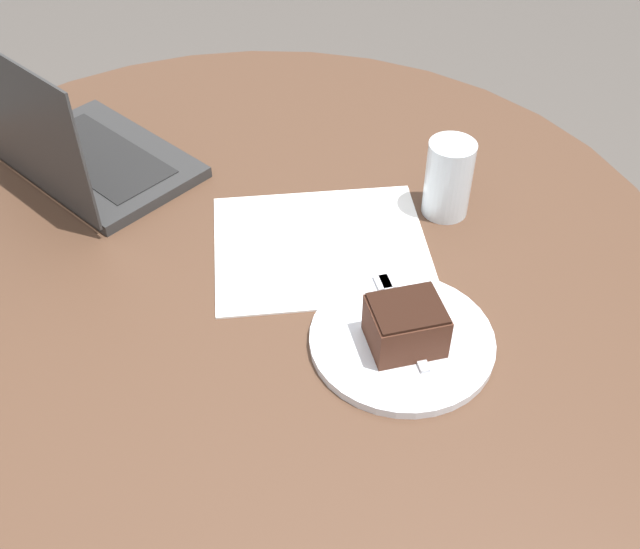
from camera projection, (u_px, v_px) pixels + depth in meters
The scene contains 8 objects.
ground_plane at pixel (271, 519), 1.56m from camera, with size 12.00×12.00×0.00m, color #4C4742.
dining_table at pixel (254, 322), 1.15m from camera, with size 1.23×1.23×0.74m.
paper_document at pixel (321, 246), 1.07m from camera, with size 0.37×0.34×0.00m.
plate at pixel (402, 340), 0.93m from camera, with size 0.23×0.23×0.01m.
cake_slice at pixel (406, 325), 0.90m from camera, with size 0.10×0.09×0.06m.
fork at pixel (398, 310), 0.95m from camera, with size 0.05×0.17×0.00m.
water_glass at pixel (448, 179), 1.09m from camera, with size 0.07×0.07×0.12m.
laptop at pixel (79, 151), 1.16m from camera, with size 0.31×0.37×0.24m.
Camera 1 is at (0.25, 0.75, 1.44)m, focal length 42.00 mm.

